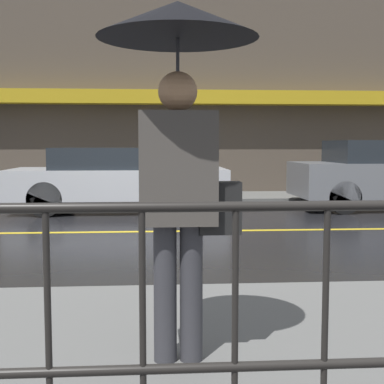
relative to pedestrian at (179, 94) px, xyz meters
The scene contains 8 objects.
ground_plane 5.72m from the pedestrian, 95.34° to the left, with size 80.00×80.00×0.00m, color black.
sidewalk_near 1.69m from the pedestrian, 167.18° to the left, with size 28.00×3.14×0.13m.
sidewalk_far 10.32m from the pedestrian, 92.86° to the left, with size 28.00×1.96×0.13m.
lane_marking 5.71m from the pedestrian, 95.34° to the left, with size 25.20×0.12×0.01m.
building_storefront 11.33m from the pedestrian, 92.58° to the left, with size 28.00×0.85×5.32m.
railing_foreground 1.58m from the pedestrian, 112.91° to the right, with size 12.00×0.04×1.06m.
pedestrian is the anchor object (origin of this frame).
car_silver 8.25m from the pedestrian, 96.40° to the left, with size 4.42×1.79×1.32m.
Camera 1 is at (0.37, -8.47, 1.39)m, focal length 50.00 mm.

